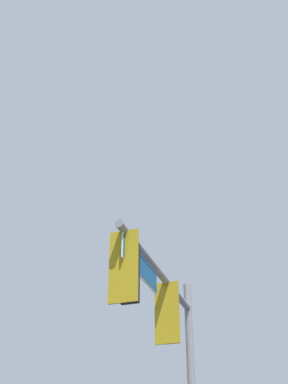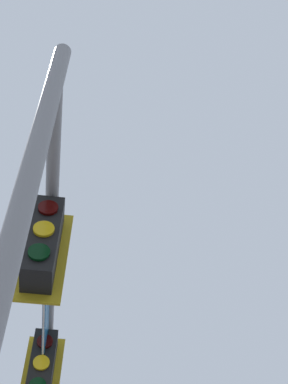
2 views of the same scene
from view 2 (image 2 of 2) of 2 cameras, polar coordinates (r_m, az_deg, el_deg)
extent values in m
cylinder|color=gray|center=(6.72, -9.93, -5.29)|extent=(4.51, 0.44, 0.15)
cube|color=gold|center=(5.91, -10.69, -6.60)|extent=(0.06, 0.52, 1.30)
cube|color=black|center=(5.77, -10.67, -5.31)|extent=(0.38, 0.34, 1.10)
cylinder|color=black|center=(6.21, -9.87, -1.32)|extent=(0.04, 0.04, 0.12)
cylinder|color=#340503|center=(5.87, -10.18, -1.67)|extent=(0.04, 0.22, 0.22)
cylinder|color=yellow|center=(5.63, -10.64, -3.89)|extent=(0.04, 0.22, 0.22)
cylinder|color=black|center=(5.40, -11.14, -6.31)|extent=(0.04, 0.22, 0.22)
cube|color=gold|center=(7.91, -10.93, -18.95)|extent=(0.06, 0.52, 1.30)
cube|color=black|center=(7.74, -10.91, -18.23)|extent=(0.38, 0.34, 1.10)
cylinder|color=black|center=(8.08, -10.26, -14.57)|extent=(0.04, 0.04, 0.12)
cylinder|color=#340503|center=(7.75, -10.53, -15.40)|extent=(0.04, 0.22, 0.22)
cylinder|color=yellow|center=(7.57, -10.90, -17.45)|extent=(0.04, 0.22, 0.22)
cube|color=#0A4C7F|center=(7.40, -10.45, -13.22)|extent=(1.82, 0.16, 0.42)
cube|color=white|center=(7.40, -10.45, -13.22)|extent=(1.88, 0.14, 0.48)
camera|label=1|loc=(14.93, -30.67, -44.41)|focal=50.00mm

